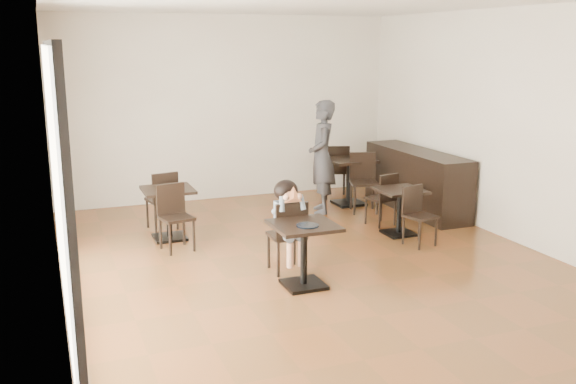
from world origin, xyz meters
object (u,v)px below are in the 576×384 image
cafe_table_left (169,214)px  chair_back_a (335,171)px  child_table (304,255)px  chair_left_a (162,200)px  child (287,226)px  adult_patron (322,157)px  cafe_table_mid (399,212)px  chair_mid_a (381,199)px  chair_mid_b (420,217)px  chair_left_b (176,218)px  cafe_table_back (349,182)px  chair_back_b (364,183)px  child_chair (287,236)px

cafe_table_left → chair_back_a: 3.57m
child_table → chair_left_a: size_ratio=0.84×
child → adult_patron: size_ratio=0.61×
chair_back_a → cafe_table_left: bearing=41.3°
chair_back_a → child_table: bearing=77.8°
cafe_table_mid → chair_mid_a: chair_mid_a is taller
chair_mid_b → chair_left_b: 3.30m
cafe_table_mid → chair_left_b: bearing=172.1°
chair_mid_a → chair_left_a: chair_left_a is taller
cafe_table_back → chair_back_a: 0.56m
chair_back_b → chair_left_b: bearing=-147.2°
child_chair → chair_mid_a: child_chair is taller
chair_mid_b → cafe_table_left: bearing=140.8°
child_table → cafe_table_left: child_table is taller
chair_left_a → chair_mid_b: bearing=135.2°
cafe_table_mid → chair_back_b: chair_back_b is taller
child_chair → adult_patron: adult_patron is taller
child → chair_left_a: size_ratio=1.27×
chair_left_b → cafe_table_mid: bearing=-19.2°
cafe_table_mid → chair_mid_b: chair_mid_b is taller
adult_patron → cafe_table_back: size_ratio=2.29×
child → chair_back_a: size_ratio=1.17×
cafe_table_back → chair_left_b: chair_left_b is taller
chair_left_a → chair_back_a: (3.27, 0.88, 0.04)m
child → cafe_table_back: 3.49m
child_table → child_chair: child_chair is taller
adult_patron → chair_mid_b: size_ratio=2.25×
child_chair → chair_mid_b: size_ratio=1.10×
adult_patron → chair_mid_a: size_ratio=2.25×
chair_mid_a → chair_left_b: bearing=-11.2°
child → chair_mid_a: bearing=33.9°
chair_mid_b → chair_left_b: bearing=149.4°
cafe_table_left → chair_mid_b: (3.15, -1.54, 0.04)m
chair_mid_a → chair_back_b: bearing=-112.0°
chair_left_a → cafe_table_left: bearing=78.7°
adult_patron → cafe_table_mid: size_ratio=2.71×
child_table → adult_patron: (1.54, 2.96, 0.55)m
chair_back_b → chair_left_a: bearing=-166.1°
cafe_table_mid → chair_mid_b: bearing=-90.0°
chair_back_b → chair_back_a: bearing=107.7°
cafe_table_back → child_chair: bearing=-128.9°
adult_patron → chair_mid_b: (0.53, -2.12, -0.51)m
chair_back_a → chair_mid_b: bearing=105.4°
child_chair → cafe_table_left: 2.13m
cafe_table_left → child: bearing=-59.4°
cafe_table_left → chair_mid_a: bearing=-7.9°
adult_patron → chair_left_a: bearing=-71.6°
chair_left_a → chair_left_b: size_ratio=1.00×
chair_mid_a → child_table: bearing=29.9°
cafe_table_back → chair_left_a: bearing=-174.2°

